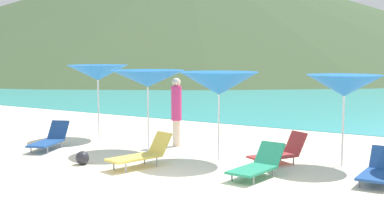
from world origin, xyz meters
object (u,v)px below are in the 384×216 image
umbrella_0 (98,73)px  beachgoer_1 (176,109)px  lounge_chair_0 (50,139)px  lounge_chair_1 (258,165)px  lounge_chair_2 (142,153)px  beach_ball (82,158)px  lounge_chair_4 (280,152)px  umbrella_1 (148,79)px  umbrella_2 (219,83)px  umbrella_3 (344,86)px  lounge_chair_3 (379,170)px

umbrella_0 → beachgoer_1: umbrella_0 is taller
lounge_chair_0 → lounge_chair_1: (6.08, 0.05, -0.00)m
lounge_chair_2 → beach_ball: bearing=-143.8°
umbrella_0 → lounge_chair_1: (6.16, -1.99, -1.72)m
umbrella_0 → lounge_chair_4: 6.31m
umbrella_1 → beach_ball: (-0.34, -2.11, -1.76)m
lounge_chair_2 → beachgoer_1: size_ratio=0.86×
umbrella_2 → lounge_chair_4: umbrella_2 is taller
umbrella_2 → lounge_chair_2: umbrella_2 is taller
umbrella_2 → lounge_chair_4: 2.16m
lounge_chair_1 → umbrella_1: bearing=169.4°
umbrella_1 → lounge_chair_2: bearing=-57.9°
lounge_chair_2 → beachgoer_1: beachgoer_1 is taller
umbrella_1 → lounge_chair_4: umbrella_1 is taller
umbrella_3 → lounge_chair_4: 2.11m
lounge_chair_2 → lounge_chair_4: 3.22m
umbrella_1 → lounge_chair_1: umbrella_1 is taller
umbrella_2 → umbrella_3: bearing=20.2°
umbrella_0 → lounge_chair_2: umbrella_0 is taller
lounge_chair_3 → beach_ball: (-6.22, -1.90, -0.10)m
lounge_chair_1 → beach_ball: lounge_chair_1 is taller
lounge_chair_0 → beachgoer_1: bearing=17.1°
umbrella_3 → lounge_chair_4: umbrella_3 is taller
umbrella_2 → lounge_chair_3: 4.06m
umbrella_3 → umbrella_2: bearing=-159.8°
umbrella_1 → lounge_chair_3: umbrella_1 is taller
umbrella_0 → umbrella_1: bearing=-19.5°
lounge_chair_3 → lounge_chair_1: bearing=-158.4°
lounge_chair_3 → beach_ball: size_ratio=4.41×
beach_ball → beachgoer_1: bearing=79.5°
lounge_chair_2 → lounge_chair_3: 5.07m
umbrella_2 → lounge_chair_1: umbrella_2 is taller
lounge_chair_0 → beachgoer_1: size_ratio=0.88×
beachgoer_1 → lounge_chair_4: bearing=171.8°
lounge_chair_3 → umbrella_1: bearing=178.0°
umbrella_2 → lounge_chair_0: bearing=-166.9°
umbrella_0 → beach_ball: umbrella_0 is taller
lounge_chair_1 → lounge_chair_3: size_ratio=1.10×
lounge_chair_1 → lounge_chair_4: size_ratio=1.04×
umbrella_2 → lounge_chair_0: umbrella_2 is taller
lounge_chair_2 → beach_ball: (-1.34, -0.52, -0.16)m
umbrella_1 → umbrella_3: (4.83, 0.92, -0.07)m
lounge_chair_1 → lounge_chair_3: (2.24, 0.88, -0.01)m
lounge_chair_0 → umbrella_3: bearing=-5.6°
umbrella_0 → lounge_chair_3: (8.41, -1.11, -1.73)m
umbrella_1 → lounge_chair_3: (5.87, -0.21, -1.66)m
umbrella_2 → beach_ball: 3.64m
umbrella_3 → lounge_chair_3: umbrella_3 is taller
beachgoer_1 → beach_ball: beachgoer_1 is taller
lounge_chair_1 → lounge_chair_3: 2.41m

